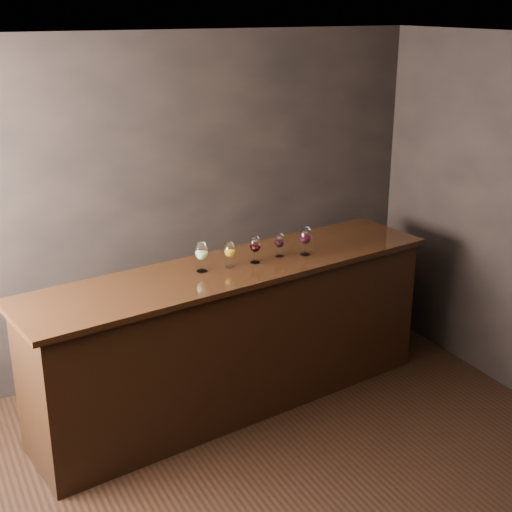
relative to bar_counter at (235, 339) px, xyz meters
name	(u,v)px	position (x,y,z in m)	size (l,w,h in m)	color
room_shell	(225,241)	(-0.63, -1.23, 1.25)	(5.02, 4.52, 2.81)	black
bar_counter	(235,339)	(0.00, 0.00, 0.00)	(3.17, 0.69, 1.11)	black
bar_top	(234,269)	(0.00, 0.00, 0.58)	(3.28, 0.76, 0.04)	black
back_bar_shelf	(204,319)	(0.03, 0.68, -0.12)	(2.44, 0.40, 0.88)	black
glass_white	(201,252)	(-0.25, 0.01, 0.74)	(0.09, 0.09, 0.22)	white
glass_amber	(230,251)	(-0.03, 0.00, 0.72)	(0.08, 0.08, 0.19)	white
glass_red_a	(255,245)	(0.18, 0.00, 0.74)	(0.09, 0.09, 0.20)	white
glass_red_b	(280,241)	(0.41, 0.04, 0.72)	(0.08, 0.08, 0.18)	white
glass_red_c	(306,237)	(0.60, -0.02, 0.74)	(0.09, 0.09, 0.22)	white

